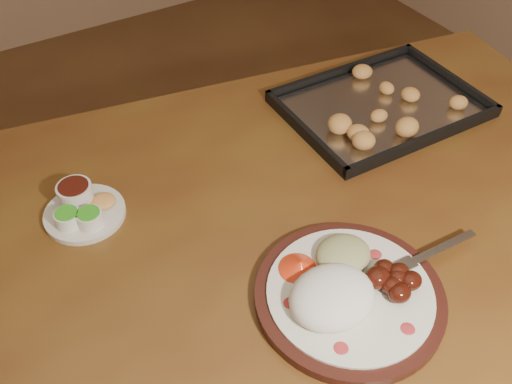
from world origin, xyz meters
TOP-DOWN VIEW (x-y plane):
  - ground at (0.00, 0.00)m, footprint 4.00×4.00m
  - dining_table at (0.06, -0.27)m, footprint 1.63×1.15m
  - dinner_plate at (0.09, -0.46)m, footprint 0.39×0.29m
  - condiment_saucer at (-0.19, -0.08)m, footprint 0.14×0.14m
  - baking_tray at (0.46, -0.10)m, footprint 0.41×0.31m

SIDE VIEW (x-z plane):
  - ground at x=0.00m, z-range 0.00..0.00m
  - dining_table at x=0.06m, z-range 0.28..1.03m
  - baking_tray at x=0.46m, z-range 0.74..0.78m
  - condiment_saucer at x=-0.19m, z-range 0.74..0.79m
  - dinner_plate at x=0.09m, z-range 0.74..0.81m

